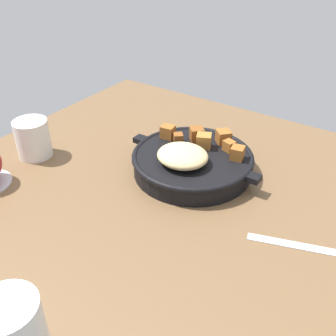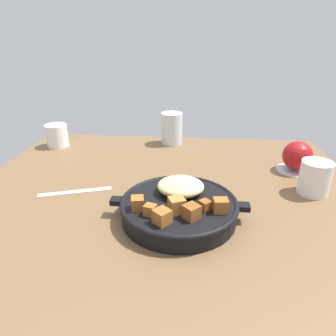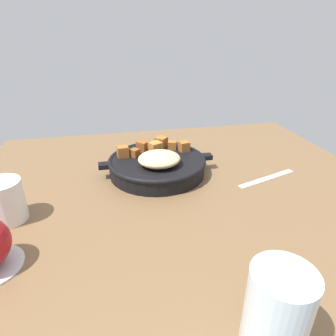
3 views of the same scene
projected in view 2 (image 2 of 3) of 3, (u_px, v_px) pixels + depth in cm
name	position (u px, v px, depth cm)	size (l,w,h in cm)	color
ground_plane	(165.00, 199.00, 75.19)	(99.70, 89.09, 2.40)	brown
cast_iron_skillet	(179.00, 206.00, 64.42)	(29.40, 25.05, 7.34)	black
saucer_plate	(295.00, 170.00, 87.29)	(10.28, 10.28, 0.60)	#B7BABF
red_apple	(297.00, 156.00, 85.47)	(8.24, 8.24, 8.24)	maroon
butter_knife	(75.00, 192.00, 75.70)	(17.79, 1.60, 0.36)	silver
water_glass_tall	(172.00, 128.00, 106.71)	(7.39, 7.39, 10.99)	silver
ceramic_mug_white	(315.00, 178.00, 73.69)	(7.38, 7.38, 8.41)	silver
white_creamer_pitcher	(57.00, 136.00, 104.59)	(7.24, 7.24, 7.69)	white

